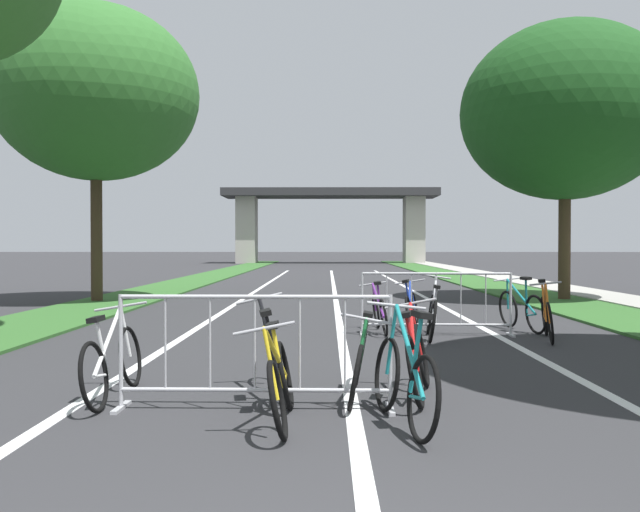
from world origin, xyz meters
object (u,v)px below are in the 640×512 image
object	(u,v)px
crowd_barrier_second	(436,304)
tree_left_pine_far	(96,94)
bicycle_orange_8	(547,316)
bicycle_red_4	(418,360)
bicycle_teal_10	(521,309)
bicycle_yellow_3	(281,382)
bicycle_silver_7	(432,315)
bicycle_teal_0	(404,380)
bicycle_white_2	(113,362)
bicycle_black_9	(275,360)
bicycle_green_1	(359,362)
bicycle_blue_6	(412,310)
bicycle_purple_5	(379,311)
crowd_barrier_nearest	(255,352)
tree_right_oak_near	(565,112)

from	to	relation	value
crowd_barrier_second	tree_left_pine_far	bearing A→B (deg)	141.40
bicycle_orange_8	tree_left_pine_far	bearing A→B (deg)	-22.03
bicycle_red_4	bicycle_teal_10	bearing A→B (deg)	75.40
bicycle_red_4	bicycle_orange_8	world-z (taller)	bicycle_orange_8
bicycle_yellow_3	bicycle_silver_7	world-z (taller)	bicycle_silver_7
bicycle_silver_7	bicycle_teal_0	bearing A→B (deg)	-94.36
bicycle_white_2	bicycle_orange_8	distance (m)	6.89
bicycle_teal_0	bicycle_black_9	world-z (taller)	bicycle_teal_0
crowd_barrier_second	bicycle_green_1	world-z (taller)	crowd_barrier_second
tree_left_pine_far	bicycle_blue_6	xyz separation A→B (m)	(7.53, -5.74, -5.09)
tree_left_pine_far	bicycle_teal_0	world-z (taller)	tree_left_pine_far
bicycle_yellow_3	bicycle_blue_6	distance (m)	6.31
crowd_barrier_second	bicycle_purple_5	bearing A→B (deg)	155.59
bicycle_teal_0	bicycle_purple_5	world-z (taller)	bicycle_teal_0
bicycle_green_1	bicycle_purple_5	distance (m)	4.98
crowd_barrier_nearest	bicycle_green_1	bearing A→B (deg)	26.98
bicycle_teal_0	bicycle_green_1	xyz separation A→B (m)	(-0.32, 1.02, -0.03)
bicycle_yellow_3	bicycle_blue_6	xyz separation A→B (m)	(1.87, 6.02, 0.02)
tree_left_pine_far	bicycle_teal_10	bearing A→B (deg)	-31.04
crowd_barrier_nearest	bicycle_teal_10	world-z (taller)	crowd_barrier_nearest
bicycle_silver_7	bicycle_black_9	world-z (taller)	bicycle_silver_7
bicycle_white_2	bicycle_orange_8	bearing A→B (deg)	36.27
tree_left_pine_far	bicycle_yellow_3	size ratio (longest dim) A/B	4.80
bicycle_silver_7	bicycle_black_9	size ratio (longest dim) A/B	1.02
tree_right_oak_near	bicycle_teal_10	bearing A→B (deg)	-115.29
bicycle_green_1	bicycle_white_2	world-z (taller)	bicycle_white_2
bicycle_teal_0	bicycle_red_4	xyz separation A→B (m)	(0.25, 1.03, -0.01)
tree_left_pine_far	bicycle_teal_10	xyz separation A→B (m)	(9.45, -5.69, -5.08)
crowd_barrier_second	bicycle_teal_10	xyz separation A→B (m)	(1.59, 0.59, -0.15)
crowd_barrier_second	bicycle_teal_10	size ratio (longest dim) A/B	1.54
crowd_barrier_second	bicycle_black_9	bearing A→B (deg)	-117.26
bicycle_green_1	bicycle_blue_6	distance (m)	5.20
tree_left_pine_far	bicycle_red_4	size ratio (longest dim) A/B	4.71
bicycle_blue_6	bicycle_teal_10	size ratio (longest dim) A/B	1.01
crowd_barrier_second	bicycle_purple_5	world-z (taller)	crowd_barrier_second
bicycle_white_2	bicycle_teal_10	distance (m)	7.56
bicycle_teal_0	crowd_barrier_second	bearing A→B (deg)	67.02
bicycle_teal_0	bicycle_silver_7	bearing A→B (deg)	67.53
crowd_barrier_nearest	bicycle_yellow_3	world-z (taller)	crowd_barrier_nearest
crowd_barrier_nearest	bicycle_black_9	world-z (taller)	crowd_barrier_nearest
crowd_barrier_second	bicycle_orange_8	bearing A→B (deg)	-18.22
bicycle_white_2	bicycle_purple_5	world-z (taller)	bicycle_white_2
crowd_barrier_nearest	bicycle_teal_10	distance (m)	6.93
crowd_barrier_nearest	bicycle_yellow_3	xyz separation A→B (m)	(0.27, -0.46, -0.17)
bicycle_blue_6	tree_left_pine_far	bearing A→B (deg)	155.17
bicycle_yellow_3	bicycle_orange_8	distance (m)	6.27
bicycle_teal_0	bicycle_teal_10	xyz separation A→B (m)	(2.76, 6.14, -0.01)
crowd_barrier_second	bicycle_red_4	bearing A→B (deg)	-101.50
tree_left_pine_far	bicycle_white_2	world-z (taller)	tree_left_pine_far
bicycle_red_4	bicycle_teal_10	size ratio (longest dim) A/B	1.00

